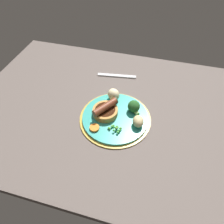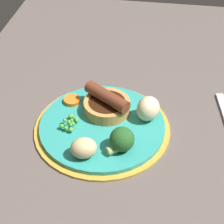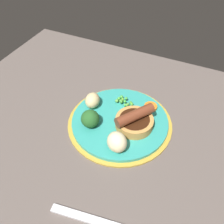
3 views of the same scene
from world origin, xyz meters
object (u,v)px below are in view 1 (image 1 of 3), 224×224
object	(u,v)px
sausage_pudding	(105,110)
fork	(117,76)
pea_pile	(115,129)
potato_chunk_1	(113,95)
broccoli_floret_near	(134,106)
dinner_plate	(115,118)
carrot_slice_0	(94,128)
potato_chunk_0	(138,121)

from	to	relation	value
sausage_pudding	fork	world-z (taller)	sausage_pudding
pea_pile	potato_chunk_1	distance (cm)	15.81
pea_pile	broccoli_floret_near	bearing A→B (deg)	-112.03
dinner_plate	carrot_slice_0	world-z (taller)	carrot_slice_0
dinner_plate	fork	size ratio (longest dim) A/B	1.52
pea_pile	carrot_slice_0	world-z (taller)	pea_pile
fork	broccoli_floret_near	bearing A→B (deg)	111.55
pea_pile	potato_chunk_0	distance (cm)	8.60
dinner_plate	broccoli_floret_near	size ratio (longest dim) A/B	5.05
broccoli_floret_near	fork	xyz separation A→B (cm)	(11.68, -20.44, -3.35)
carrot_slice_0	broccoli_floret_near	bearing A→B (deg)	-134.44
dinner_plate	carrot_slice_0	distance (cm)	9.73
potato_chunk_0	fork	bearing A→B (deg)	-61.89
sausage_pudding	potato_chunk_0	size ratio (longest dim) A/B	2.08
pea_pile	potato_chunk_1	bearing A→B (deg)	-72.73
dinner_plate	potato_chunk_0	xyz separation A→B (cm)	(-8.90, 1.77, 2.80)
sausage_pudding	fork	bearing A→B (deg)	-142.52
dinner_plate	fork	world-z (taller)	dinner_plate
pea_pile	potato_chunk_1	xyz separation A→B (cm)	(4.67, -15.01, 1.69)
sausage_pudding	broccoli_floret_near	size ratio (longest dim) A/B	1.86
broccoli_floret_near	potato_chunk_1	world-z (taller)	potato_chunk_1
dinner_plate	broccoli_floret_near	xyz separation A→B (cm)	(-6.12, -4.85, 3.09)
potato_chunk_1	fork	distance (cm)	17.10
pea_pile	broccoli_floret_near	size ratio (longest dim) A/B	0.94
pea_pile	fork	size ratio (longest dim) A/B	0.28
dinner_plate	fork	bearing A→B (deg)	-77.61
sausage_pudding	pea_pile	distance (cm)	8.72
broccoli_floret_near	carrot_slice_0	size ratio (longest dim) A/B	1.54
broccoli_floret_near	carrot_slice_0	world-z (taller)	broccoli_floret_near
dinner_plate	pea_pile	size ratio (longest dim) A/B	5.37
dinner_plate	broccoli_floret_near	distance (cm)	8.40
broccoli_floret_near	pea_pile	bearing A→B (deg)	118.48
dinner_plate	pea_pile	distance (cm)	6.66
dinner_plate	sausage_pudding	world-z (taller)	sausage_pudding
potato_chunk_1	pea_pile	bearing A→B (deg)	107.27
potato_chunk_0	carrot_slice_0	size ratio (longest dim) A/B	1.38
potato_chunk_0	carrot_slice_0	distance (cm)	16.08
sausage_pudding	potato_chunk_0	distance (cm)	13.10
sausage_pudding	broccoli_floret_near	distance (cm)	11.12
potato_chunk_0	fork	xyz separation A→B (cm)	(14.46, -27.07, -3.06)
fork	sausage_pudding	bearing A→B (deg)	85.31
potato_chunk_0	potato_chunk_1	world-z (taller)	potato_chunk_1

